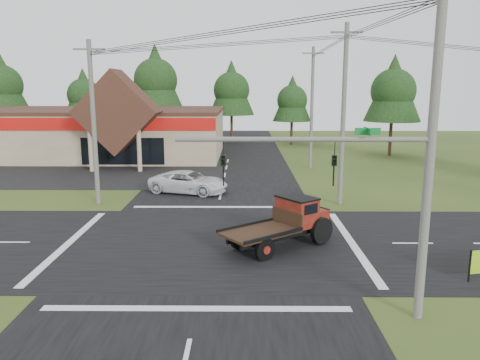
{
  "coord_description": "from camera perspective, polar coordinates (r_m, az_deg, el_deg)",
  "views": [
    {
      "loc": [
        1.64,
        -22.06,
        7.62
      ],
      "look_at": [
        1.43,
        4.98,
        2.2
      ],
      "focal_mm": 35.0,
      "sensor_mm": 36.0,
      "label": 1
    }
  ],
  "objects": [
    {
      "name": "antique_flatbed_truck",
      "position": [
        22.49,
        4.81,
        -5.3
      ],
      "size": [
        5.87,
        5.21,
        2.39
      ],
      "primitive_type": null,
      "rotation": [
        0.0,
        0.0,
        -0.92
      ],
      "color": "#5A0C0E",
      "rests_on": "ground"
    },
    {
      "name": "utility_pole_nr",
      "position": [
        15.82,
        22.22,
        3.3
      ],
      "size": [
        2.0,
        0.3,
        11.0
      ],
      "color": "#595651",
      "rests_on": "ground"
    },
    {
      "name": "road_ew",
      "position": [
        23.39,
        -3.64,
        -7.67
      ],
      "size": [
        120.0,
        12.0,
        0.02
      ],
      "primitive_type": "cube",
      "color": "black",
      "rests_on": "ground"
    },
    {
      "name": "parking_apron",
      "position": [
        44.59,
        -20.1,
        0.82
      ],
      "size": [
        28.0,
        14.0,
        0.02
      ],
      "primitive_type": "cube",
      "color": "black",
      "rests_on": "ground"
    },
    {
      "name": "tree_side_ne",
      "position": [
        54.57,
        18.2,
        10.53
      ],
      "size": [
        6.16,
        6.16,
        11.11
      ],
      "color": "#332316",
      "rests_on": "ground"
    },
    {
      "name": "tree_row_e",
      "position": [
        62.41,
        6.38,
        9.81
      ],
      "size": [
        5.04,
        5.04,
        9.09
      ],
      "color": "#332316",
      "rests_on": "ground"
    },
    {
      "name": "ground",
      "position": [
        23.4,
        -3.64,
        -7.69
      ],
      "size": [
        120.0,
        120.0,
        0.0
      ],
      "primitive_type": "plane",
      "color": "#324719",
      "rests_on": "ground"
    },
    {
      "name": "cvs_building",
      "position": [
        54.68,
        -18.15,
        5.7
      ],
      "size": [
        30.4,
        18.2,
        9.19
      ],
      "color": "#998E68",
      "rests_on": "ground"
    },
    {
      "name": "tree_row_d",
      "position": [
        64.08,
        -1.05,
        11.12
      ],
      "size": [
        6.16,
        6.16,
        11.11
      ],
      "color": "#332316",
      "rests_on": "ground"
    },
    {
      "name": "tree_row_a",
      "position": [
        69.66,
        -27.06,
        10.48
      ],
      "size": [
        6.72,
        6.72,
        12.12
      ],
      "color": "#332316",
      "rests_on": "ground"
    },
    {
      "name": "tree_row_c",
      "position": [
        64.14,
        -10.25,
        12.14
      ],
      "size": [
        7.28,
        7.28,
        13.13
      ],
      "color": "#332316",
      "rests_on": "ground"
    },
    {
      "name": "white_pickup",
      "position": [
        34.21,
        -6.28,
        -0.25
      ],
      "size": [
        6.23,
        4.22,
        1.58
      ],
      "primitive_type": "imported",
      "rotation": [
        0.0,
        0.0,
        1.26
      ],
      "color": "silver",
      "rests_on": "ground"
    },
    {
      "name": "utility_pole_ne",
      "position": [
        30.77,
        12.48,
        7.85
      ],
      "size": [
        2.0,
        0.3,
        11.5
      ],
      "color": "#595651",
      "rests_on": "ground"
    },
    {
      "name": "road_ns",
      "position": [
        23.39,
        -3.64,
        -7.67
      ],
      "size": [
        12.0,
        120.0,
        0.02
      ],
      "primitive_type": "cube",
      "color": "black",
      "rests_on": "ground"
    },
    {
      "name": "utility_pole_n",
      "position": [
        44.56,
        8.75,
        8.79
      ],
      "size": [
        2.0,
        0.3,
        11.2
      ],
      "color": "#595651",
      "rests_on": "ground"
    },
    {
      "name": "traffic_signal_mast",
      "position": [
        15.48,
        16.09,
        -1.02
      ],
      "size": [
        8.12,
        0.24,
        7.0
      ],
      "color": "#595651",
      "rests_on": "ground"
    },
    {
      "name": "utility_pole_nw",
      "position": [
        31.65,
        -17.42,
        6.78
      ],
      "size": [
        2.0,
        0.3,
        10.5
      ],
      "color": "#595651",
      "rests_on": "ground"
    },
    {
      "name": "tree_row_b",
      "position": [
        67.62,
        -18.51,
        9.99
      ],
      "size": [
        5.6,
        5.6,
        10.1
      ],
      "color": "#332316",
      "rests_on": "ground"
    }
  ]
}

